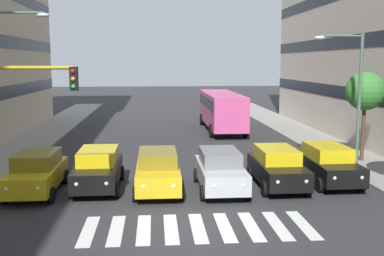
{
  "coord_description": "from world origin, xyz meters",
  "views": [
    {
      "loc": [
        1.4,
        14.56,
        5.48
      ],
      "look_at": [
        -0.38,
        -7.03,
        2.35
      ],
      "focal_mm": 42.85,
      "sensor_mm": 36.0,
      "label": 1
    }
  ],
  "objects_px": {
    "car_0": "(328,164)",
    "car_4": "(98,168)",
    "car_3": "(158,171)",
    "bus_behind_traffic": "(221,107)",
    "car_1": "(277,167)",
    "car_2": "(220,170)",
    "street_tree_1": "(365,92)",
    "car_5": "(37,172)",
    "street_lamp_left": "(352,87)"
  },
  "relations": [
    {
      "from": "car_0",
      "to": "car_4",
      "type": "bearing_deg",
      "value": 0.42
    },
    {
      "from": "car_3",
      "to": "car_0",
      "type": "bearing_deg",
      "value": -175.05
    },
    {
      "from": "bus_behind_traffic",
      "to": "car_3",
      "type": "bearing_deg",
      "value": 73.1
    },
    {
      "from": "car_1",
      "to": "car_2",
      "type": "xyz_separation_m",
      "value": [
        2.59,
        0.36,
        0.0
      ]
    },
    {
      "from": "car_1",
      "to": "bus_behind_traffic",
      "type": "distance_m",
      "value": 17.11
    },
    {
      "from": "car_2",
      "to": "street_tree_1",
      "type": "height_order",
      "value": "street_tree_1"
    },
    {
      "from": "car_5",
      "to": "bus_behind_traffic",
      "type": "bearing_deg",
      "value": -120.99
    },
    {
      "from": "bus_behind_traffic",
      "to": "car_0",
      "type": "bearing_deg",
      "value": 98.43
    },
    {
      "from": "car_5",
      "to": "bus_behind_traffic",
      "type": "xyz_separation_m",
      "value": [
        -10.35,
        -17.23,
        0.97
      ]
    },
    {
      "from": "bus_behind_traffic",
      "to": "car_2",
      "type": "bearing_deg",
      "value": 81.55
    },
    {
      "from": "car_4",
      "to": "street_tree_1",
      "type": "relative_size",
      "value": 0.92
    },
    {
      "from": "car_1",
      "to": "bus_behind_traffic",
      "type": "bearing_deg",
      "value": -90.0
    },
    {
      "from": "car_0",
      "to": "street_lamp_left",
      "type": "bearing_deg",
      "value": -133.21
    },
    {
      "from": "car_2",
      "to": "car_5",
      "type": "relative_size",
      "value": 1.0
    },
    {
      "from": "car_1",
      "to": "car_2",
      "type": "distance_m",
      "value": 2.62
    },
    {
      "from": "car_5",
      "to": "street_tree_1",
      "type": "distance_m",
      "value": 17.08
    },
    {
      "from": "car_5",
      "to": "car_3",
      "type": "bearing_deg",
      "value": 178.74
    },
    {
      "from": "car_4",
      "to": "car_0",
      "type": "bearing_deg",
      "value": -179.58
    },
    {
      "from": "car_5",
      "to": "street_lamp_left",
      "type": "xyz_separation_m",
      "value": [
        -14.64,
        -2.5,
        3.37
      ]
    },
    {
      "from": "car_2",
      "to": "car_3",
      "type": "bearing_deg",
      "value": -2.25
    },
    {
      "from": "car_3",
      "to": "car_2",
      "type": "bearing_deg",
      "value": 177.75
    },
    {
      "from": "car_0",
      "to": "street_tree_1",
      "type": "xyz_separation_m",
      "value": [
        -3.4,
        -3.86,
        3.03
      ]
    },
    {
      "from": "car_5",
      "to": "street_tree_1",
      "type": "relative_size",
      "value": 0.92
    },
    {
      "from": "car_2",
      "to": "street_tree_1",
      "type": "distance_m",
      "value": 10.11
    },
    {
      "from": "car_3",
      "to": "car_4",
      "type": "height_order",
      "value": "same"
    },
    {
      "from": "car_0",
      "to": "bus_behind_traffic",
      "type": "xyz_separation_m",
      "value": [
        2.47,
        -16.67,
        0.97
      ]
    },
    {
      "from": "car_0",
      "to": "street_tree_1",
      "type": "distance_m",
      "value": 5.97
    },
    {
      "from": "car_4",
      "to": "street_lamp_left",
      "type": "xyz_separation_m",
      "value": [
        -12.15,
        -2.02,
        3.37
      ]
    },
    {
      "from": "car_3",
      "to": "car_4",
      "type": "bearing_deg",
      "value": -12.93
    },
    {
      "from": "car_3",
      "to": "street_tree_1",
      "type": "distance_m",
      "value": 12.4
    },
    {
      "from": "street_lamp_left",
      "to": "car_4",
      "type": "bearing_deg",
      "value": 9.44
    },
    {
      "from": "car_4",
      "to": "car_5",
      "type": "distance_m",
      "value": 2.54
    },
    {
      "from": "car_2",
      "to": "bus_behind_traffic",
      "type": "bearing_deg",
      "value": -98.45
    },
    {
      "from": "car_0",
      "to": "car_1",
      "type": "xyz_separation_m",
      "value": [
        2.47,
        0.41,
        0.0
      ]
    },
    {
      "from": "street_tree_1",
      "to": "car_1",
      "type": "bearing_deg",
      "value": 36.0
    },
    {
      "from": "car_0",
      "to": "bus_behind_traffic",
      "type": "distance_m",
      "value": 16.88
    },
    {
      "from": "car_2",
      "to": "car_3",
      "type": "height_order",
      "value": "same"
    },
    {
      "from": "bus_behind_traffic",
      "to": "street_tree_1",
      "type": "height_order",
      "value": "street_tree_1"
    },
    {
      "from": "car_0",
      "to": "street_lamp_left",
      "type": "height_order",
      "value": "street_lamp_left"
    },
    {
      "from": "bus_behind_traffic",
      "to": "street_tree_1",
      "type": "xyz_separation_m",
      "value": [
        -5.88,
        12.81,
        2.05
      ]
    },
    {
      "from": "bus_behind_traffic",
      "to": "street_tree_1",
      "type": "relative_size",
      "value": 2.17
    },
    {
      "from": "street_lamp_left",
      "to": "street_tree_1",
      "type": "distance_m",
      "value": 2.51
    },
    {
      "from": "car_1",
      "to": "street_tree_1",
      "type": "relative_size",
      "value": 0.92
    },
    {
      "from": "car_3",
      "to": "car_4",
      "type": "xyz_separation_m",
      "value": [
        2.59,
        -0.59,
        0.0
      ]
    },
    {
      "from": "bus_behind_traffic",
      "to": "street_lamp_left",
      "type": "height_order",
      "value": "street_lamp_left"
    },
    {
      "from": "car_1",
      "to": "bus_behind_traffic",
      "type": "relative_size",
      "value": 0.42
    },
    {
      "from": "car_3",
      "to": "street_lamp_left",
      "type": "bearing_deg",
      "value": -164.72
    },
    {
      "from": "car_4",
      "to": "bus_behind_traffic",
      "type": "distance_m",
      "value": 18.52
    },
    {
      "from": "car_4",
      "to": "car_2",
      "type": "bearing_deg",
      "value": 172.44
    },
    {
      "from": "car_2",
      "to": "car_3",
      "type": "xyz_separation_m",
      "value": [
        2.68,
        -0.11,
        0.0
      ]
    }
  ]
}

